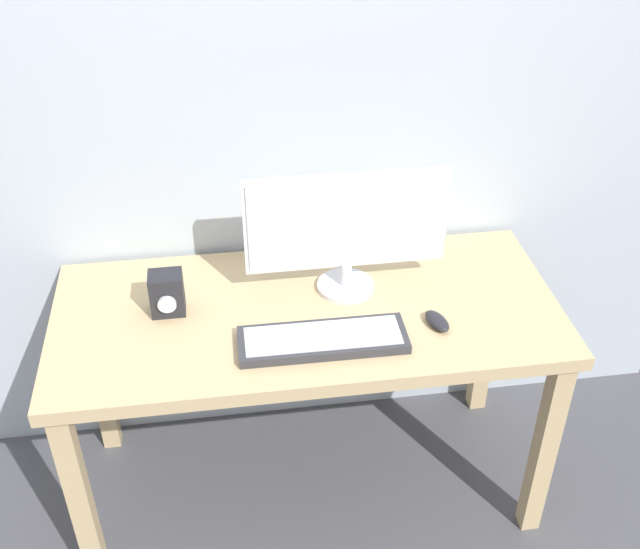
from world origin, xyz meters
name	(u,v)px	position (x,y,z in m)	size (l,w,h in m)	color
ground_plane	(309,479)	(0.00, 0.00, 0.00)	(6.00, 6.00, 0.00)	#4C4C51
wall_back	(287,23)	(0.00, 0.38, 1.50)	(2.86, 0.04, 3.00)	#B2BCC6
desk	(307,333)	(0.00, 0.00, 0.67)	(1.51, 0.68, 0.77)	tan
monitor	(346,228)	(0.13, 0.09, 0.98)	(0.61, 0.18, 0.39)	silver
keyboard_primary	(323,340)	(0.02, -0.17, 0.78)	(0.48, 0.16, 0.03)	#333338
mouse	(437,321)	(0.36, -0.13, 0.78)	(0.05, 0.10, 0.03)	#232328
audio_controller	(167,293)	(-0.41, 0.05, 0.83)	(0.10, 0.09, 0.13)	#232328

